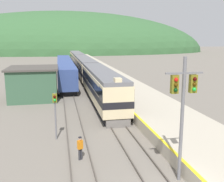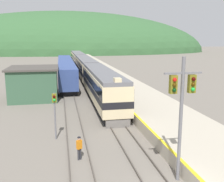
{
  "view_description": "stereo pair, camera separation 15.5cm",
  "coord_description": "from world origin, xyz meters",
  "px_view_note": "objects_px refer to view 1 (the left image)",
  "views": [
    {
      "loc": [
        -5.25,
        -11.26,
        8.21
      ],
      "look_at": [
        0.4,
        16.6,
        2.54
      ],
      "focal_mm": 42.0,
      "sensor_mm": 36.0,
      "label": 1
    },
    {
      "loc": [
        -5.1,
        -11.29,
        8.21
      ],
      "look_at": [
        0.4,
        16.6,
        2.54
      ],
      "focal_mm": 42.0,
      "sensor_mm": 36.0,
      "label": 2
    }
  ],
  "objects_px": {
    "signal_mast_main": "(183,102)",
    "track_worker": "(80,147)",
    "signal_post_siding": "(55,107)",
    "carriage_third": "(77,59)",
    "express_train_lead_car": "(102,85)",
    "siding_train": "(65,70)",
    "carriage_second": "(84,67)"
  },
  "relations": [
    {
      "from": "signal_mast_main",
      "to": "track_worker",
      "type": "relative_size",
      "value": 4.4
    },
    {
      "from": "signal_post_siding",
      "to": "carriage_third",
      "type": "bearing_deg",
      "value": 84.32
    },
    {
      "from": "express_train_lead_car",
      "to": "carriage_third",
      "type": "bearing_deg",
      "value": 90.0
    },
    {
      "from": "express_train_lead_car",
      "to": "track_worker",
      "type": "distance_m",
      "value": 16.33
    },
    {
      "from": "carriage_third",
      "to": "siding_train",
      "type": "distance_m",
      "value": 24.95
    },
    {
      "from": "carriage_second",
      "to": "siding_train",
      "type": "distance_m",
      "value": 4.32
    },
    {
      "from": "carriage_second",
      "to": "signal_post_siding",
      "type": "distance_m",
      "value": 34.54
    },
    {
      "from": "express_train_lead_car",
      "to": "signal_mast_main",
      "type": "xyz_separation_m",
      "value": [
        1.46,
        -19.56,
        2.4
      ]
    },
    {
      "from": "carriage_third",
      "to": "signal_post_siding",
      "type": "distance_m",
      "value": 57.59
    },
    {
      "from": "carriage_third",
      "to": "siding_train",
      "type": "xyz_separation_m",
      "value": [
        -4.08,
        -24.61,
        -0.3
      ]
    },
    {
      "from": "carriage_second",
      "to": "track_worker",
      "type": "bearing_deg",
      "value": -96.05
    },
    {
      "from": "carriage_second",
      "to": "carriage_third",
      "type": "xyz_separation_m",
      "value": [
        0.0,
        23.24,
        0.0
      ]
    },
    {
      "from": "carriage_second",
      "to": "signal_mast_main",
      "type": "distance_m",
      "value": 42.1
    },
    {
      "from": "carriage_third",
      "to": "carriage_second",
      "type": "bearing_deg",
      "value": -90.0
    },
    {
      "from": "express_train_lead_car",
      "to": "carriage_third",
      "type": "xyz_separation_m",
      "value": [
        0.0,
        45.69,
        -0.01
      ]
    },
    {
      "from": "express_train_lead_car",
      "to": "signal_post_siding",
      "type": "xyz_separation_m",
      "value": [
        -5.7,
        -11.61,
        0.46
      ]
    },
    {
      "from": "carriage_third",
      "to": "express_train_lead_car",
      "type": "bearing_deg",
      "value": -90.0
    },
    {
      "from": "carriage_third",
      "to": "siding_train",
      "type": "bearing_deg",
      "value": -99.42
    },
    {
      "from": "express_train_lead_car",
      "to": "carriage_second",
      "type": "relative_size",
      "value": 0.91
    },
    {
      "from": "express_train_lead_car",
      "to": "signal_post_siding",
      "type": "relative_size",
      "value": 5.17
    },
    {
      "from": "express_train_lead_car",
      "to": "carriage_second",
      "type": "xyz_separation_m",
      "value": [
        0.0,
        22.45,
        -0.01
      ]
    },
    {
      "from": "track_worker",
      "to": "signal_mast_main",
      "type": "bearing_deg",
      "value": -34.6
    },
    {
      "from": "carriage_second",
      "to": "siding_train",
      "type": "height_order",
      "value": "carriage_second"
    },
    {
      "from": "siding_train",
      "to": "track_worker",
      "type": "relative_size",
      "value": 20.49
    },
    {
      "from": "express_train_lead_car",
      "to": "signal_post_siding",
      "type": "height_order",
      "value": "express_train_lead_car"
    },
    {
      "from": "express_train_lead_car",
      "to": "signal_post_siding",
      "type": "bearing_deg",
      "value": -116.13
    },
    {
      "from": "express_train_lead_car",
      "to": "carriage_second",
      "type": "bearing_deg",
      "value": 90.0
    },
    {
      "from": "express_train_lead_car",
      "to": "carriage_third",
      "type": "height_order",
      "value": "express_train_lead_car"
    },
    {
      "from": "carriage_second",
      "to": "siding_train",
      "type": "bearing_deg",
      "value": -161.43
    },
    {
      "from": "carriage_second",
      "to": "track_worker",
      "type": "xyz_separation_m",
      "value": [
        -4.05,
        -38.21,
        -1.41
      ]
    },
    {
      "from": "express_train_lead_car",
      "to": "carriage_second",
      "type": "distance_m",
      "value": 22.45
    },
    {
      "from": "express_train_lead_car",
      "to": "track_worker",
      "type": "bearing_deg",
      "value": -104.4
    }
  ]
}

